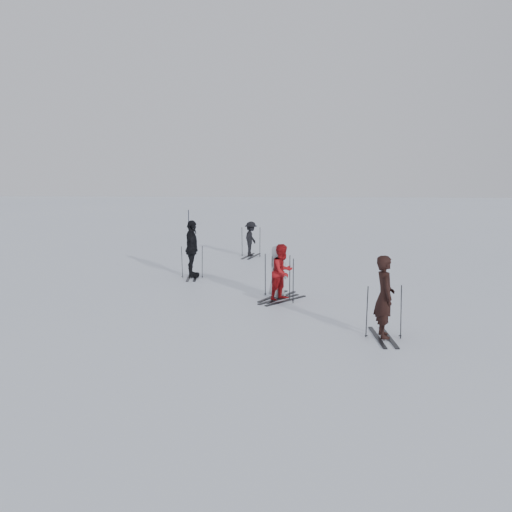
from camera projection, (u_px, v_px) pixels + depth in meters
The scene contains 12 objects.
ground at pixel (254, 293), 17.48m from camera, with size 120.00×120.00×0.00m, color silver.
skier_near_dark at pixel (384, 298), 12.72m from camera, with size 0.68×0.44×1.85m, color black.
skier_red at pixel (283, 273), 16.38m from camera, with size 0.79×0.61×1.62m, color maroon.
skier_grey at pixel (277, 272), 16.81m from camera, with size 0.74×0.48×1.52m, color #AFB3B9.
skier_uphill_left at pixel (192, 250), 19.82m from camera, with size 1.16×0.48×1.99m, color black.
skier_uphill_far at pixel (251, 239), 24.67m from camera, with size 0.97×0.56×1.50m, color black.
skis_near_dark at pixel (384, 311), 12.76m from camera, with size 0.90×1.71×1.25m, color black, non-canonical shape.
skis_red at pixel (282, 278), 16.41m from camera, with size 0.95×1.79×1.31m, color black, non-canonical shape.
skis_grey at pixel (277, 275), 16.83m from camera, with size 0.96×1.82×1.33m, color black, non-canonical shape.
skis_uphill_left at pixel (192, 261), 19.88m from camera, with size 0.84×1.58×1.15m, color black, non-canonical shape.
skis_uphill_far at pixel (251, 241), 24.69m from camera, with size 0.96×1.82×1.32m, color black, non-canonical shape.
piste_marker at pixel (189, 228), 27.91m from camera, with size 0.04×0.04×1.80m, color black.
Camera 1 is at (1.15, -17.07, 3.78)m, focal length 40.00 mm.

